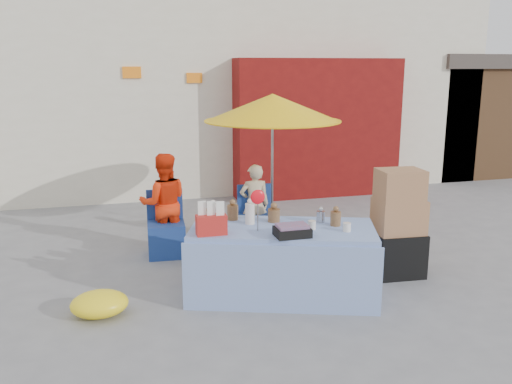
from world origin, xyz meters
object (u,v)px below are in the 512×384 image
object	(u,v)px
umbrella	(273,108)
box_stack	(398,227)
chair_right	(257,229)
chair_left	(166,236)
vendor_beige	(254,205)
market_table	(282,260)
vendor_orange	(164,203)

from	to	relation	value
umbrella	box_stack	bearing A→B (deg)	-58.63
chair_right	chair_left	bearing A→B (deg)	-176.52
chair_right	vendor_beige	distance (m)	0.34
market_table	umbrella	bearing A→B (deg)	95.54
chair_right	vendor_orange	distance (m)	1.33
chair_right	box_stack	size ratio (longest dim) A/B	0.66
vendor_beige	chair_right	bearing A→B (deg)	93.89
vendor_orange	market_table	bearing A→B (deg)	124.91
umbrella	chair_left	bearing A→B (deg)	-169.60
vendor_orange	chair_right	bearing A→B (deg)	177.36
vendor_orange	umbrella	world-z (taller)	umbrella
vendor_orange	box_stack	bearing A→B (deg)	152.40
vendor_beige	box_stack	size ratio (longest dim) A/B	0.88
chair_left	vendor_orange	world-z (taller)	vendor_orange
chair_right	vendor_orange	bearing A→B (deg)	177.36
market_table	box_stack	world-z (taller)	box_stack
chair_left	chair_right	distance (m)	1.25
vendor_beige	vendor_orange	bearing A→B (deg)	3.48
chair_left	umbrella	size ratio (longest dim) A/B	0.41
box_stack	chair_left	bearing A→B (deg)	151.13
chair_left	vendor_beige	world-z (taller)	vendor_beige
chair_left	box_stack	size ratio (longest dim) A/B	0.66
umbrella	chair_right	bearing A→B (deg)	-136.45
market_table	chair_right	bearing A→B (deg)	103.34
vendor_beige	market_table	bearing A→B (deg)	88.01
box_stack	vendor_orange	bearing A→B (deg)	148.91
chair_right	vendor_beige	size ratio (longest dim) A/B	0.74
box_stack	market_table	bearing A→B (deg)	-172.34
chair_left	vendor_orange	bearing A→B (deg)	93.89
market_table	chair_left	size ratio (longest dim) A/B	2.60
chair_left	vendor_orange	distance (m)	0.44
umbrella	box_stack	distance (m)	2.39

